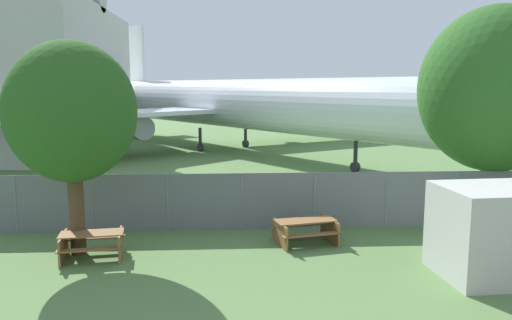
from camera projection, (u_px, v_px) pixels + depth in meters
name	position (u px, v px, depth m)	size (l,w,h in m)	color
perimeter_fence	(241.00, 202.00, 17.27)	(56.07, 0.07, 1.99)	slate
airplane	(233.00, 104.00, 37.92)	(31.78, 37.63, 10.89)	white
portable_cabin	(509.00, 231.00, 13.06)	(3.77, 2.57, 2.38)	silver
picnic_bench_near_cabin	(92.00, 242.00, 14.45)	(1.98, 1.65, 0.76)	brown
picnic_bench_open_grass	(305.00, 228.00, 15.84)	(2.17, 1.79, 0.76)	brown
tree_near_hangar	(496.00, 90.00, 17.67)	(5.34, 5.34, 7.79)	#4C3823
tree_left_of_cabin	(71.00, 113.00, 14.29)	(3.71, 3.71, 6.27)	#4C3823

